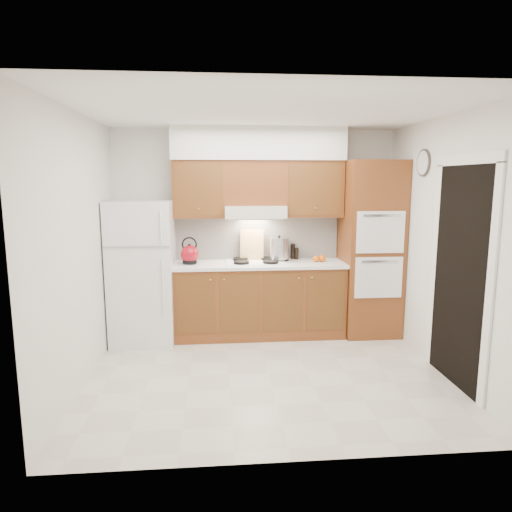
{
  "coord_description": "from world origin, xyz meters",
  "views": [
    {
      "loc": [
        -0.51,
        -4.4,
        1.96
      ],
      "look_at": [
        -0.08,
        0.45,
        1.15
      ],
      "focal_mm": 32.0,
      "sensor_mm": 36.0,
      "label": 1
    }
  ],
  "objects": [
    {
      "name": "orange_near",
      "position": [
        0.83,
        1.19,
        0.98
      ],
      "size": [
        0.11,
        0.11,
        0.09
      ],
      "primitive_type": "sphere",
      "rotation": [
        0.0,
        0.0,
        -0.37
      ],
      "color": "#DE550B",
      "rests_on": "countertop"
    },
    {
      "name": "condiment_a",
      "position": [
        0.49,
        1.44,
        1.04
      ],
      "size": [
        0.07,
        0.07,
        0.2
      ],
      "primitive_type": "cylinder",
      "rotation": [
        0.0,
        0.0,
        0.25
      ],
      "color": "black",
      "rests_on": "countertop"
    },
    {
      "name": "wall_left",
      "position": [
        -1.8,
        0.0,
        1.3
      ],
      "size": [
        0.02,
        3.0,
        2.6
      ],
      "primitive_type": "cube",
      "color": "silver",
      "rests_on": "floor"
    },
    {
      "name": "range_hood",
      "position": [
        -0.02,
        1.27,
        1.57
      ],
      "size": [
        0.75,
        0.45,
        0.15
      ],
      "primitive_type": "cube",
      "color": "silver",
      "rests_on": "wall_back"
    },
    {
      "name": "oven_cabinet",
      "position": [
        1.44,
        1.18,
        1.1
      ],
      "size": [
        0.7,
        0.65,
        2.2
      ],
      "primitive_type": "cube",
      "color": "brown",
      "rests_on": "floor"
    },
    {
      "name": "upper_cab_left",
      "position": [
        -0.71,
        1.33,
        1.85
      ],
      "size": [
        0.63,
        0.33,
        0.7
      ],
      "primitive_type": "cube",
      "color": "brown",
      "rests_on": "wall_back"
    },
    {
      "name": "ceiling",
      "position": [
        0.0,
        0.0,
        2.6
      ],
      "size": [
        3.6,
        3.6,
        0.0
      ],
      "primitive_type": "plane",
      "color": "white",
      "rests_on": "wall_back"
    },
    {
      "name": "doorway",
      "position": [
        1.79,
        -0.35,
        1.05
      ],
      "size": [
        0.02,
        0.9,
        2.1
      ],
      "primitive_type": "cube",
      "color": "black",
      "rests_on": "floor"
    },
    {
      "name": "condiment_b",
      "position": [
        0.39,
        1.33,
        1.04
      ],
      "size": [
        0.08,
        0.08,
        0.2
      ],
      "primitive_type": "cylinder",
      "rotation": [
        0.0,
        0.0,
        0.43
      ],
      "color": "black",
      "rests_on": "countertop"
    },
    {
      "name": "stock_pot",
      "position": [
        0.29,
        1.3,
        1.1
      ],
      "size": [
        0.27,
        0.27,
        0.26
      ],
      "primitive_type": "cylinder",
      "rotation": [
        0.0,
        0.0,
        0.08
      ],
      "color": "#BBBBC0",
      "rests_on": "cooktop"
    },
    {
      "name": "wall_clock",
      "position": [
        1.79,
        0.55,
        2.15
      ],
      "size": [
        0.02,
        0.3,
        0.3
      ],
      "primitive_type": "cylinder",
      "rotation": [
        0.0,
        1.57,
        0.0
      ],
      "color": "#3F3833",
      "rests_on": "wall_right"
    },
    {
      "name": "cooktop",
      "position": [
        -0.02,
        1.21,
        0.95
      ],
      "size": [
        0.74,
        0.5,
        0.01
      ],
      "primitive_type": "cube",
      "color": "white",
      "rests_on": "countertop"
    },
    {
      "name": "kettle",
      "position": [
        -0.84,
        1.19,
        1.06
      ],
      "size": [
        0.25,
        0.25,
        0.22
      ],
      "primitive_type": "sphere",
      "rotation": [
        0.0,
        0.0,
        -0.12
      ],
      "color": "maroon",
      "rests_on": "countertop"
    },
    {
      "name": "upper_cab_over_hood",
      "position": [
        -0.02,
        1.33,
        1.92
      ],
      "size": [
        0.75,
        0.33,
        0.55
      ],
      "primitive_type": "cube",
      "color": "brown",
      "rests_on": "range_hood"
    },
    {
      "name": "orange_far",
      "position": [
        0.74,
        1.19,
        0.98
      ],
      "size": [
        0.1,
        0.1,
        0.08
      ],
      "primitive_type": "sphere",
      "rotation": [
        0.0,
        0.0,
        0.22
      ],
      "color": "orange",
      "rests_on": "countertop"
    },
    {
      "name": "soffit",
      "position": [
        0.03,
        1.32,
        2.4
      ],
      "size": [
        2.13,
        0.36,
        0.4
      ],
      "primitive_type": "cube",
      "color": "silver",
      "rests_on": "wall_back"
    },
    {
      "name": "base_cabinets",
      "position": [
        0.02,
        1.2,
        0.45
      ],
      "size": [
        2.11,
        0.6,
        0.9
      ],
      "primitive_type": "cube",
      "color": "brown",
      "rests_on": "floor"
    },
    {
      "name": "wall_back",
      "position": [
        0.0,
        1.5,
        1.3
      ],
      "size": [
        3.6,
        0.02,
        2.6
      ],
      "primitive_type": "cube",
      "color": "silver",
      "rests_on": "floor"
    },
    {
      "name": "upper_cab_right",
      "position": [
        0.72,
        1.33,
        1.85
      ],
      "size": [
        0.73,
        0.33,
        0.7
      ],
      "primitive_type": "cube",
      "color": "brown",
      "rests_on": "wall_back"
    },
    {
      "name": "backsplash",
      "position": [
        0.02,
        1.49,
        1.22
      ],
      "size": [
        2.11,
        0.03,
        0.56
      ],
      "primitive_type": "cube",
      "color": "white",
      "rests_on": "countertop"
    },
    {
      "name": "condiment_c",
      "position": [
        0.53,
        1.41,
        1.02
      ],
      "size": [
        0.06,
        0.06,
        0.15
      ],
      "primitive_type": "cylinder",
      "rotation": [
        0.0,
        0.0,
        -0.05
      ],
      "color": "black",
      "rests_on": "countertop"
    },
    {
      "name": "cutting_board",
      "position": [
        -0.05,
        1.37,
        1.14
      ],
      "size": [
        0.31,
        0.13,
        0.39
      ],
      "primitive_type": "cube",
      "rotation": [
        -0.21,
        0.0,
        -0.11
      ],
      "color": "tan",
      "rests_on": "countertop"
    },
    {
      "name": "floor",
      "position": [
        0.0,
        0.0,
        0.0
      ],
      "size": [
        3.6,
        3.6,
        0.0
      ],
      "primitive_type": "plane",
      "color": "beige",
      "rests_on": "ground"
    },
    {
      "name": "wall_right",
      "position": [
        1.8,
        0.0,
        1.3
      ],
      "size": [
        0.02,
        3.0,
        2.6
      ],
      "primitive_type": "cube",
      "color": "silver",
      "rests_on": "floor"
    },
    {
      "name": "fridge",
      "position": [
        -1.41,
        1.14,
        0.86
      ],
      "size": [
        0.75,
        0.72,
        1.72
      ],
      "primitive_type": "cube",
      "color": "white",
      "rests_on": "floor"
    },
    {
      "name": "countertop",
      "position": [
        0.03,
        1.19,
        0.92
      ],
      "size": [
        2.13,
        0.62,
        0.04
      ],
      "primitive_type": "cube",
      "color": "white",
      "rests_on": "base_cabinets"
    }
  ]
}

